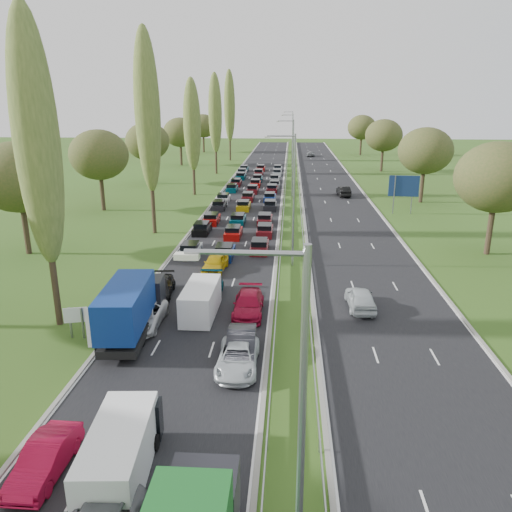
# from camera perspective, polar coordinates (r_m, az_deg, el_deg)

# --- Properties ---
(ground) EXTENTS (260.00, 260.00, 0.00)m
(ground) POSITION_cam_1_polar(r_m,az_deg,el_deg) (82.72, 4.14, 7.00)
(ground) COLOR #344F18
(ground) RESTS_ON ground
(near_carriageway) EXTENTS (10.50, 215.00, 0.04)m
(near_carriageway) POSITION_cam_1_polar(r_m,az_deg,el_deg) (85.42, -0.43, 7.37)
(near_carriageway) COLOR black
(near_carriageway) RESTS_ON ground
(far_carriageway) EXTENTS (10.50, 215.00, 0.04)m
(far_carriageway) POSITION_cam_1_polar(r_m,az_deg,el_deg) (85.48, 8.71, 7.18)
(far_carriageway) COLOR black
(far_carriageway) RESTS_ON ground
(central_reservation) EXTENTS (2.36, 215.00, 0.32)m
(central_reservation) POSITION_cam_1_polar(r_m,az_deg,el_deg) (85.09, 4.15, 7.66)
(central_reservation) COLOR gray
(central_reservation) RESTS_ON ground
(lamp_columns) EXTENTS (0.18, 140.18, 12.00)m
(lamp_columns) POSITION_cam_1_polar(r_m,az_deg,el_deg) (79.88, 4.24, 10.98)
(lamp_columns) COLOR gray
(lamp_columns) RESTS_ON ground
(poplar_row) EXTENTS (2.80, 127.80, 22.44)m
(poplar_row) POSITION_cam_1_polar(r_m,az_deg,el_deg) (71.35, -9.06, 15.22)
(poplar_row) COLOR #2D2116
(poplar_row) RESTS_ON ground
(woodland_left) EXTENTS (8.00, 166.00, 11.10)m
(woodland_left) POSITION_cam_1_polar(r_m,az_deg,el_deg) (69.51, -18.51, 10.62)
(woodland_left) COLOR #2D2116
(woodland_left) RESTS_ON ground
(woodland_right) EXTENTS (8.00, 153.00, 11.10)m
(woodland_right) POSITION_cam_1_polar(r_m,az_deg,el_deg) (71.26, 20.45, 10.57)
(woodland_right) COLOR #2D2116
(woodland_right) RESTS_ON ground
(traffic_queue_fill) EXTENTS (9.13, 68.08, 0.80)m
(traffic_queue_fill) POSITION_cam_1_polar(r_m,az_deg,el_deg) (80.40, -0.69, 7.06)
(traffic_queue_fill) COLOR #B2B7BC
(traffic_queue_fill) RESTS_ON ground
(near_car_1) EXTENTS (1.55, 4.35, 1.43)m
(near_car_1) POSITION_cam_1_polar(r_m,az_deg,el_deg) (23.57, -22.98, -20.55)
(near_car_1) COLOR #AC0A2E
(near_car_1) RESTS_ON near_carriageway
(near_car_2) EXTENTS (2.41, 5.18, 1.44)m
(near_car_2) POSITION_cam_1_polar(r_m,az_deg,el_deg) (34.89, -12.69, -6.72)
(near_car_2) COLOR silver
(near_car_2) RESTS_ON near_carriageway
(near_car_3) EXTENTS (2.35, 4.95, 1.39)m
(near_car_3) POSITION_cam_1_polar(r_m,az_deg,el_deg) (39.82, -10.90, -3.58)
(near_car_3) COLOR black
(near_car_3) RESTS_ON near_carriageway
(near_car_7) EXTENTS (2.22, 5.33, 1.54)m
(near_car_7) POSITION_cam_1_polar(r_m,az_deg,el_deg) (38.90, -5.60, -3.72)
(near_car_7) COLOR #043844
(near_car_7) RESTS_ON near_carriageway
(near_car_8) EXTENTS (2.18, 4.61, 1.52)m
(near_car_8) POSITION_cam_1_polar(r_m,az_deg,el_deg) (44.98, -4.68, -0.78)
(near_car_8) COLOR #C4A10D
(near_car_8) RESTS_ON near_carriageway
(near_car_9) EXTENTS (1.88, 4.90, 1.59)m
(near_car_9) POSITION_cam_1_polar(r_m,az_deg,el_deg) (30.11, -1.70, -10.13)
(near_car_9) COLOR black
(near_car_9) RESTS_ON near_carriageway
(near_car_10) EXTENTS (2.33, 4.96, 1.37)m
(near_car_10) POSITION_cam_1_polar(r_m,az_deg,el_deg) (28.99, -2.10, -11.54)
(near_car_10) COLOR silver
(near_car_10) RESTS_ON near_carriageway
(near_car_11) EXTENTS (2.14, 5.17, 1.50)m
(near_car_11) POSITION_cam_1_polar(r_m,az_deg,el_deg) (35.87, -0.88, -5.54)
(near_car_11) COLOR maroon
(near_car_11) RESTS_ON near_carriageway
(near_car_12) EXTENTS (1.60, 3.87, 1.31)m
(near_car_12) POSITION_cam_1_polar(r_m,az_deg,el_deg) (36.26, -0.92, -5.44)
(near_car_12) COLOR silver
(near_car_12) RESTS_ON near_carriageway
(far_car_0) EXTENTS (2.01, 4.70, 1.58)m
(far_car_0) POSITION_cam_1_polar(r_m,az_deg,el_deg) (37.61, 11.86, -4.75)
(far_car_0) COLOR #B5BDBF
(far_car_0) RESTS_ON far_carriageway
(far_car_1) EXTENTS (2.04, 4.99, 1.61)m
(far_car_1) POSITION_cam_1_polar(r_m,az_deg,el_deg) (82.33, 9.98, 7.32)
(far_car_1) COLOR black
(far_car_1) RESTS_ON far_carriageway
(far_car_2) EXTENTS (2.28, 4.73, 1.30)m
(far_car_2) POSITION_cam_1_polar(r_m,az_deg,el_deg) (142.52, 6.26, 11.52)
(far_car_2) COLOR slate
(far_car_2) RESTS_ON far_carriageway
(blue_lorry) EXTENTS (2.44, 8.79, 3.71)m
(blue_lorry) POSITION_cam_1_polar(r_m,az_deg,el_deg) (33.43, -14.07, -5.68)
(blue_lorry) COLOR black
(blue_lorry) RESTS_ON near_carriageway
(white_van_front) EXTENTS (2.21, 5.64, 2.27)m
(white_van_front) POSITION_cam_1_polar(r_m,az_deg,el_deg) (22.37, -15.14, -20.58)
(white_van_front) COLOR white
(white_van_front) RESTS_ON near_carriageway
(white_van_rear) EXTENTS (2.16, 5.50, 2.21)m
(white_van_rear) POSITION_cam_1_polar(r_m,az_deg,el_deg) (36.02, -6.27, -4.92)
(white_van_rear) COLOR white
(white_van_rear) RESTS_ON near_carriageway
(info_sign) EXTENTS (1.47, 0.49, 2.10)m
(info_sign) POSITION_cam_1_polar(r_m,az_deg,el_deg) (34.21, -19.89, -6.71)
(info_sign) COLOR gray
(info_sign) RESTS_ON ground
(direction_sign) EXTENTS (4.00, 0.33, 5.20)m
(direction_sign) POSITION_cam_1_polar(r_m,az_deg,el_deg) (70.43, 16.53, 7.49)
(direction_sign) COLOR gray
(direction_sign) RESTS_ON ground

